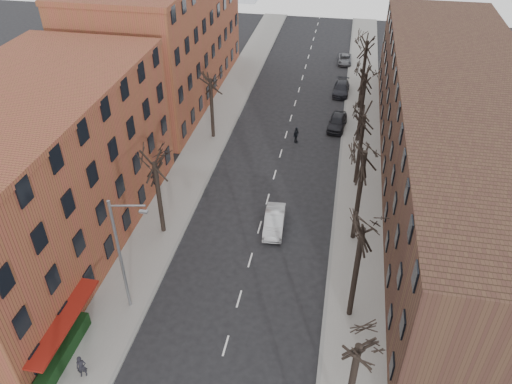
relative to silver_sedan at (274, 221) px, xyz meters
The scene contains 21 objects.
sidewalk_left 17.52m from the silver_sedan, 121.71° to the left, with size 4.00×90.00×0.15m, color gray.
sidewalk_right 16.39m from the silver_sedan, 65.46° to the left, with size 4.00×90.00×0.15m, color gray.
building_left_near 18.70m from the silver_sedan, 163.47° to the right, with size 12.00×26.00×12.00m, color brown.
building_left_far 30.10m from the silver_sedan, 125.75° to the left, with size 12.00×28.00×14.00m, color brown.
building_right 18.31m from the silver_sedan, 33.77° to the left, with size 12.00×50.00×10.00m, color #452E20.
awning_left 17.66m from the silver_sedan, 126.93° to the right, with size 1.20×7.00×0.15m, color maroon.
hedge 18.51m from the silver_sedan, 125.31° to the right, with size 0.80×6.00×1.00m, color black.
tree_right_b 10.35m from the silver_sedan, 51.71° to the right, with size 5.20×5.20×10.80m, color black, non-canonical shape.
tree_right_c 6.44m from the silver_sedan, ahead, with size 5.20×5.20×11.60m, color black, non-canonical shape.
tree_right_d 10.19m from the silver_sedan, 50.97° to the left, with size 5.20×5.20×10.00m, color black, non-canonical shape.
tree_right_e 17.15m from the silver_sedan, 68.07° to the left, with size 5.20×5.20×10.80m, color black, non-canonical shape.
tree_right_f 24.75m from the silver_sedan, 75.01° to the left, with size 5.20×5.20×11.60m, color black, non-canonical shape.
tree_left_a 9.08m from the silver_sedan, 166.54° to the right, with size 5.20×5.20×9.50m, color black, non-canonical shape.
tree_left_b 16.46m from the silver_sedan, 122.35° to the left, with size 5.20×5.20×9.50m, color black, non-canonical shape.
streetlight 13.72m from the silver_sedan, 129.16° to the right, with size 2.45×0.22×9.03m.
silver_sedan is the anchor object (origin of this frame).
parked_car_near 18.90m from the silver_sedan, 77.47° to the left, with size 1.80×4.47×1.52m, color black.
parked_car_mid 28.01m from the silver_sedan, 81.59° to the left, with size 1.90×4.67×1.36m, color black.
parked_car_far 38.48m from the silver_sedan, 83.89° to the left, with size 1.86×4.04×1.12m, color slate.
pedestrian_a 18.19m from the silver_sedan, 119.54° to the right, with size 0.59×0.39×1.61m, color black.
pedestrian_crossing 14.48m from the silver_sedan, 89.93° to the left, with size 1.03×0.43×1.75m, color black.
Camera 1 is at (5.62, -11.36, 26.30)m, focal length 35.00 mm.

